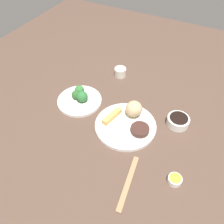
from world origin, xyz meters
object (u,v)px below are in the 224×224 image
at_px(main_plate, 125,126).
at_px(broccoli_plate, 80,101).
at_px(teacup, 120,72).
at_px(soy_sauce_bowl, 178,121).
at_px(chopsticks_pair, 128,183).
at_px(sauce_ramekin_hot_mustard, 175,180).

relative_size(main_plate, broccoli_plate, 1.25).
bearing_deg(teacup, soy_sauce_bowl, 62.10).
bearing_deg(teacup, chopsticks_pair, 28.49).
distance_m(broccoli_plate, soy_sauce_bowl, 0.48).
xyz_separation_m(teacup, chopsticks_pair, (0.57, 0.31, -0.02)).
xyz_separation_m(soy_sauce_bowl, sauce_ramekin_hot_mustard, (0.28, 0.07, -0.01)).
xyz_separation_m(broccoli_plate, soy_sauce_bowl, (-0.08, 0.47, 0.01)).
xyz_separation_m(sauce_ramekin_hot_mustard, chopsticks_pair, (0.08, -0.15, -0.01)).
bearing_deg(main_plate, broccoli_plate, -99.23).
xyz_separation_m(soy_sauce_bowl, teacup, (-0.20, -0.39, 0.00)).
relative_size(soy_sauce_bowl, chopsticks_pair, 0.43).
bearing_deg(sauce_ramekin_hot_mustard, main_plate, -119.98).
bearing_deg(broccoli_plate, soy_sauce_bowl, 99.47).
distance_m(broccoli_plate, sauce_ramekin_hot_mustard, 0.58).
xyz_separation_m(broccoli_plate, sauce_ramekin_hot_mustard, (0.20, 0.54, 0.00)).
relative_size(main_plate, soy_sauce_bowl, 2.76).
relative_size(broccoli_plate, teacup, 3.43).
xyz_separation_m(main_plate, soy_sauce_bowl, (-0.12, 0.20, 0.01)).
bearing_deg(broccoli_plate, main_plate, 80.77).
xyz_separation_m(sauce_ramekin_hot_mustard, teacup, (-0.48, -0.46, 0.01)).
bearing_deg(soy_sauce_bowl, sauce_ramekin_hot_mustard, 14.28).
bearing_deg(sauce_ramekin_hot_mustard, soy_sauce_bowl, -165.72).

